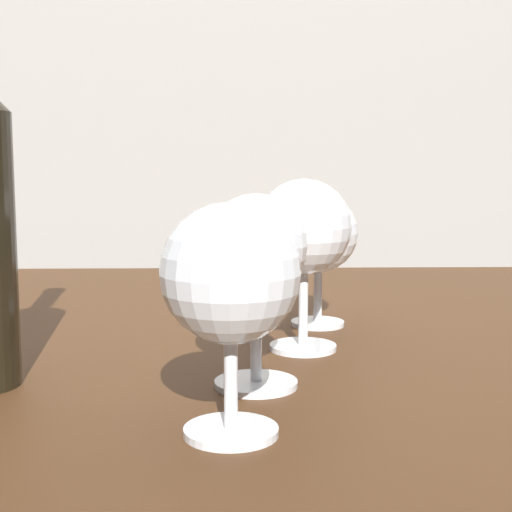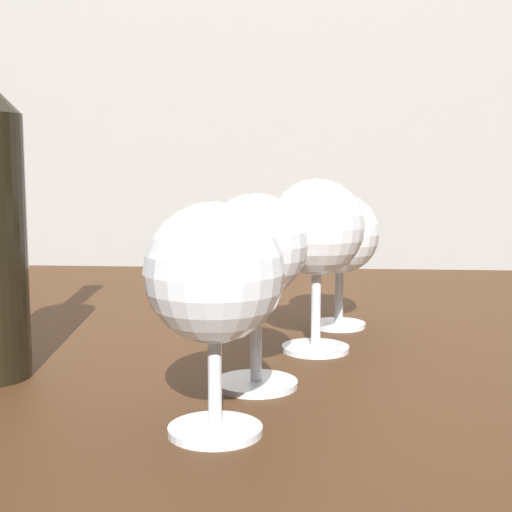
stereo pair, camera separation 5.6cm
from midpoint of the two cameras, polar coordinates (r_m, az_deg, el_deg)
back_wall at (r=1.87m, az=-3.87°, el=18.88°), size 5.00×0.08×2.60m
dining_table at (r=0.83m, az=-6.64°, el=-12.16°), size 1.13×0.89×0.74m
wine_glass_white at (r=0.46m, az=-5.52°, el=-1.74°), size 0.09×0.09×0.15m
wine_glass_empty at (r=0.56m, az=-2.86°, el=0.31°), size 0.08×0.08×0.15m
wine_glass_merlot at (r=0.67m, az=1.40°, el=2.00°), size 0.09×0.09×0.16m
wine_glass_port at (r=0.78m, az=2.87°, el=1.55°), size 0.08×0.08×0.14m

